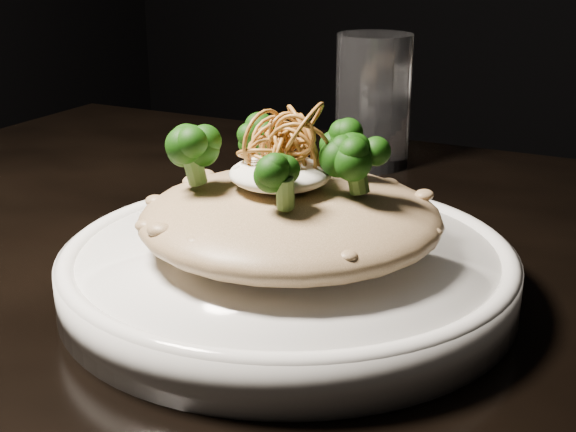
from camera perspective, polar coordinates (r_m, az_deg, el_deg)
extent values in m
cube|color=black|center=(0.57, 3.64, -6.33)|extent=(1.10, 0.80, 0.04)
cylinder|color=black|center=(1.22, -11.83, -11.56)|extent=(0.05, 0.05, 0.71)
cylinder|color=white|center=(0.53, 0.00, -4.01)|extent=(0.30, 0.30, 0.03)
ellipsoid|color=brown|center=(0.52, 0.19, -0.12)|extent=(0.20, 0.20, 0.04)
ellipsoid|color=white|center=(0.51, -0.56, 3.03)|extent=(0.07, 0.07, 0.02)
cylinder|color=white|center=(0.82, 6.07, 8.14)|extent=(0.09, 0.09, 0.13)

